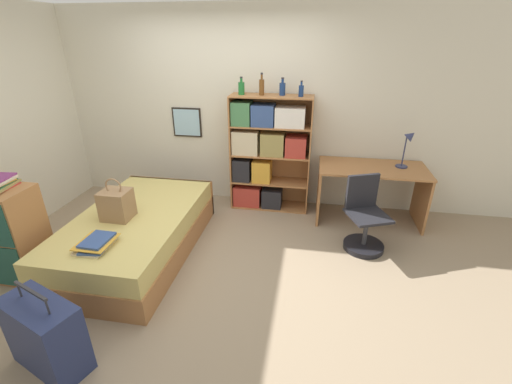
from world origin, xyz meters
The scene contains 15 objects.
ground_plane centered at (0.00, 0.00, 0.00)m, with size 14.00×14.00×0.00m, color gray.
wall_back centered at (0.00, 1.60, 1.30)m, with size 10.00×0.09×2.60m.
bed centered at (-0.69, 0.02, 0.24)m, with size 1.15×2.03×0.48m.
handbag centered at (-0.80, -0.10, 0.64)m, with size 0.29×0.25×0.45m.
book_stack_on_bed centered at (-0.71, -0.63, 0.52)m, with size 0.30×0.38×0.08m.
suitcase centered at (-0.62, -1.46, 0.28)m, with size 0.66×0.46×0.70m.
dresser centered at (-1.70, -0.57, 0.47)m, with size 0.58×0.45×0.94m.
bookcase centered at (0.52, 1.37, 0.80)m, with size 1.05×0.36×1.54m.
bottle_green centered at (0.22, 1.36, 1.63)m, with size 0.08×0.08×0.22m.
bottle_brown centered at (0.48, 1.37, 1.65)m, with size 0.06×0.06×0.27m.
bottle_clear centered at (0.74, 1.40, 1.63)m, with size 0.08×0.08×0.21m.
bottle_blue centered at (0.97, 1.34, 1.62)m, with size 0.06×0.06×0.19m.
desk centered at (1.91, 1.21, 0.52)m, with size 1.31×0.68×0.73m.
desk_lamp centered at (2.29, 1.28, 1.06)m, with size 0.19×0.14×0.48m.
desk_chair centered at (1.79, 0.54, 0.27)m, with size 0.53×0.53×0.84m.
Camera 1 is at (1.16, -2.96, 2.24)m, focal length 24.00 mm.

